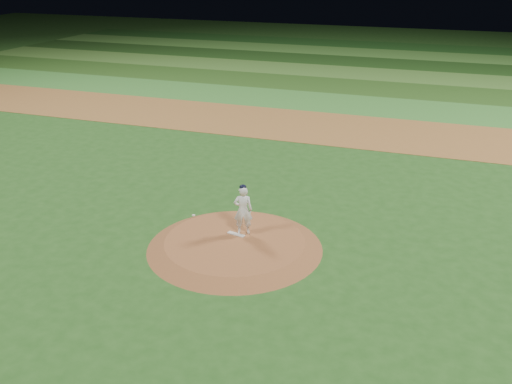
% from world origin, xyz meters
% --- Properties ---
extents(ground, '(120.00, 120.00, 0.00)m').
position_xyz_m(ground, '(0.00, 0.00, 0.00)').
color(ground, '#214F19').
rests_on(ground, ground).
extents(infield_dirt_band, '(70.00, 6.00, 0.02)m').
position_xyz_m(infield_dirt_band, '(0.00, 14.00, 0.01)').
color(infield_dirt_band, brown).
rests_on(infield_dirt_band, ground).
extents(outfield_stripe_0, '(70.00, 5.00, 0.02)m').
position_xyz_m(outfield_stripe_0, '(0.00, 19.50, 0.01)').
color(outfield_stripe_0, '#347A2C').
rests_on(outfield_stripe_0, ground).
extents(outfield_stripe_1, '(70.00, 5.00, 0.02)m').
position_xyz_m(outfield_stripe_1, '(0.00, 24.50, 0.01)').
color(outfield_stripe_1, '#264E19').
rests_on(outfield_stripe_1, ground).
extents(outfield_stripe_2, '(70.00, 5.00, 0.02)m').
position_xyz_m(outfield_stripe_2, '(0.00, 29.50, 0.01)').
color(outfield_stripe_2, '#42762B').
rests_on(outfield_stripe_2, ground).
extents(outfield_stripe_3, '(70.00, 5.00, 0.02)m').
position_xyz_m(outfield_stripe_3, '(0.00, 34.50, 0.01)').
color(outfield_stripe_3, '#1B4014').
rests_on(outfield_stripe_3, ground).
extents(outfield_stripe_4, '(70.00, 5.00, 0.02)m').
position_xyz_m(outfield_stripe_4, '(0.00, 39.50, 0.01)').
color(outfield_stripe_4, '#407C2D').
rests_on(outfield_stripe_4, ground).
extents(outfield_stripe_5, '(70.00, 5.00, 0.02)m').
position_xyz_m(outfield_stripe_5, '(0.00, 44.50, 0.01)').
color(outfield_stripe_5, '#1A4917').
rests_on(outfield_stripe_5, ground).
extents(pitchers_mound, '(5.50, 5.50, 0.25)m').
position_xyz_m(pitchers_mound, '(0.00, 0.00, 0.12)').
color(pitchers_mound, brown).
rests_on(pitchers_mound, ground).
extents(pitching_rubber, '(0.62, 0.27, 0.03)m').
position_xyz_m(pitching_rubber, '(-0.10, 0.38, 0.26)').
color(pitching_rubber, silver).
rests_on(pitching_rubber, pitchers_mound).
extents(rosin_bag, '(0.12, 0.12, 0.06)m').
position_xyz_m(rosin_bag, '(-1.98, 1.19, 0.28)').
color(rosin_bag, silver).
rests_on(rosin_bag, pitchers_mound).
extents(pitcher_on_mound, '(0.69, 0.56, 1.68)m').
position_xyz_m(pitcher_on_mound, '(0.08, 0.55, 1.08)').
color(pitcher_on_mound, white).
rests_on(pitcher_on_mound, pitchers_mound).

